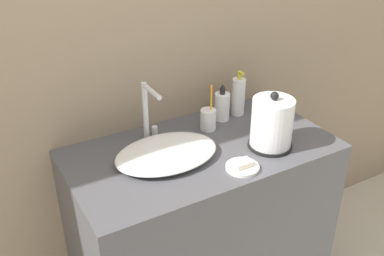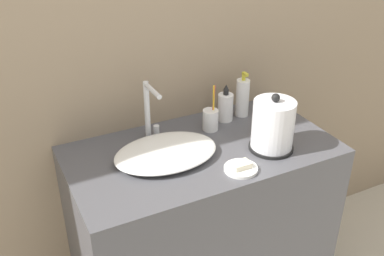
# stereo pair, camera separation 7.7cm
# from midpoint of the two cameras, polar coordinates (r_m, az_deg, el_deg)

# --- Properties ---
(wall_back) EXTENTS (6.00, 0.04, 2.60)m
(wall_back) POSITION_cam_midpoint_polar(r_m,az_deg,el_deg) (1.75, -1.80, 15.67)
(wall_back) COLOR gray
(wall_back) RESTS_ON ground_plane
(vanity_counter) EXTENTS (1.02, 0.54, 0.81)m
(vanity_counter) POSITION_cam_midpoint_polar(r_m,az_deg,el_deg) (1.94, 2.36, -12.93)
(vanity_counter) COLOR #4C4C51
(vanity_counter) RESTS_ON ground_plane
(sink_basin) EXTENTS (0.39, 0.28, 0.04)m
(sink_basin) POSITION_cam_midpoint_polar(r_m,az_deg,el_deg) (1.63, -1.98, -3.12)
(sink_basin) COLOR white
(sink_basin) RESTS_ON vanity_counter
(faucet) EXTENTS (0.06, 0.14, 0.23)m
(faucet) POSITION_cam_midpoint_polar(r_m,az_deg,el_deg) (1.71, -4.13, 2.50)
(faucet) COLOR silver
(faucet) RESTS_ON vanity_counter
(electric_kettle) EXTENTS (0.17, 0.17, 0.23)m
(electric_kettle) POSITION_cam_midpoint_polar(r_m,az_deg,el_deg) (1.69, 11.51, 0.11)
(electric_kettle) COLOR black
(electric_kettle) RESTS_ON vanity_counter
(toothbrush_cup) EXTENTS (0.06, 0.06, 0.20)m
(toothbrush_cup) POSITION_cam_midpoint_polar(r_m,az_deg,el_deg) (1.81, 3.59, 1.11)
(toothbrush_cup) COLOR silver
(toothbrush_cup) RESTS_ON vanity_counter
(lotion_bottle) EXTENTS (0.06, 0.06, 0.20)m
(lotion_bottle) POSITION_cam_midpoint_polar(r_m,az_deg,el_deg) (1.92, 7.57, 3.86)
(lotion_bottle) COLOR white
(lotion_bottle) RESTS_ON vanity_counter
(shampoo_bottle) EXTENTS (0.06, 0.06, 0.16)m
(shampoo_bottle) POSITION_cam_midpoint_polar(r_m,az_deg,el_deg) (1.88, 5.44, 2.73)
(shampoo_bottle) COLOR white
(shampoo_bottle) RESTS_ON vanity_counter
(soap_dish) EXTENTS (0.12, 0.12, 0.03)m
(soap_dish) POSITION_cam_midpoint_polar(r_m,az_deg,el_deg) (1.58, 7.61, -5.04)
(soap_dish) COLOR white
(soap_dish) RESTS_ON vanity_counter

